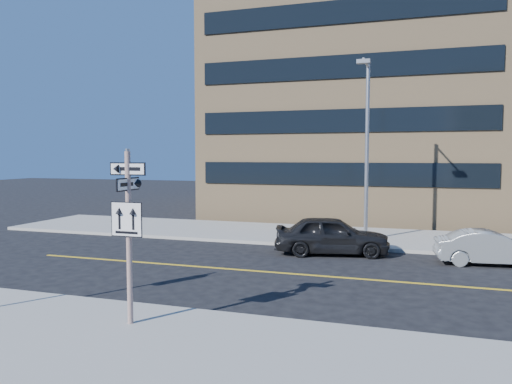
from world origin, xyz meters
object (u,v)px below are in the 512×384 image
(parked_car_b, at_px, (490,248))
(streetlight_a, at_px, (367,140))
(sign_pole, at_px, (128,226))
(parked_car_a, at_px, (332,235))

(parked_car_b, relative_size, streetlight_a, 0.49)
(sign_pole, distance_m, parked_car_a, 10.88)
(sign_pole, relative_size, parked_car_b, 1.05)
(parked_car_b, bearing_deg, streetlight_a, 50.72)
(sign_pole, bearing_deg, streetlight_a, 73.23)
(parked_car_a, relative_size, streetlight_a, 0.58)
(parked_car_b, bearing_deg, parked_car_a, 81.50)
(sign_pole, relative_size, streetlight_a, 0.51)
(sign_pole, height_order, streetlight_a, streetlight_a)
(parked_car_a, height_order, parked_car_b, parked_car_a)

